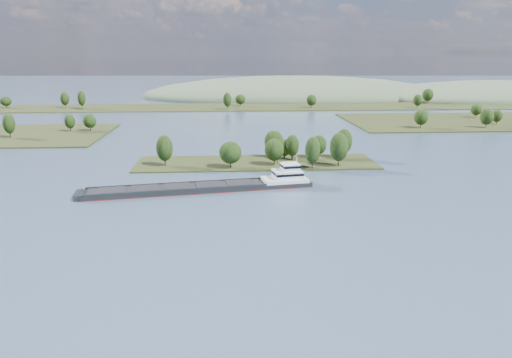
{
  "coord_description": "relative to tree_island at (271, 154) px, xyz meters",
  "views": [
    {
      "loc": [
        -12.95,
        -24.2,
        45.3
      ],
      "look_at": [
        -3.23,
        130.0,
        6.0
      ],
      "focal_mm": 35.0,
      "sensor_mm": 36.0,
      "label": 1
    }
  ],
  "objects": [
    {
      "name": "hill_west",
      "position": [
        53.76,
        320.97,
        -4.31
      ],
      "size": [
        320.0,
        160.0,
        44.0
      ],
      "primitive_type": "ellipsoid",
      "color": "#485C3F",
      "rests_on": "ground"
    },
    {
      "name": "tree_island",
      "position": [
        0.0,
        0.0,
        0.0
      ],
      "size": [
        100.0,
        30.7,
        15.08
      ],
      "color": "#262E14",
      "rests_on": "ground"
    },
    {
      "name": "cargo_barge",
      "position": [
        -23.07,
        -39.27,
        -2.97
      ],
      "size": [
        79.05,
        22.51,
        10.63
      ],
      "color": "black",
      "rests_on": "ground"
    },
    {
      "name": "back_shoreline",
      "position": [
        1.07,
        220.74,
        -3.62
      ],
      "size": [
        900.0,
        60.0,
        15.59
      ],
      "color": "#262E14",
      "rests_on": "ground"
    },
    {
      "name": "ground",
      "position": [
        -6.24,
        -59.03,
        -4.31
      ],
      "size": [
        1800.0,
        1800.0,
        0.0
      ],
      "primitive_type": "plane",
      "color": "#374B60",
      "rests_on": "ground"
    },
    {
      "name": "hill_east",
      "position": [
        253.76,
        290.97,
        -4.31
      ],
      "size": [
        260.0,
        140.0,
        36.0
      ],
      "primitive_type": "ellipsoid",
      "color": "#485C3F",
      "rests_on": "ground"
    }
  ]
}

